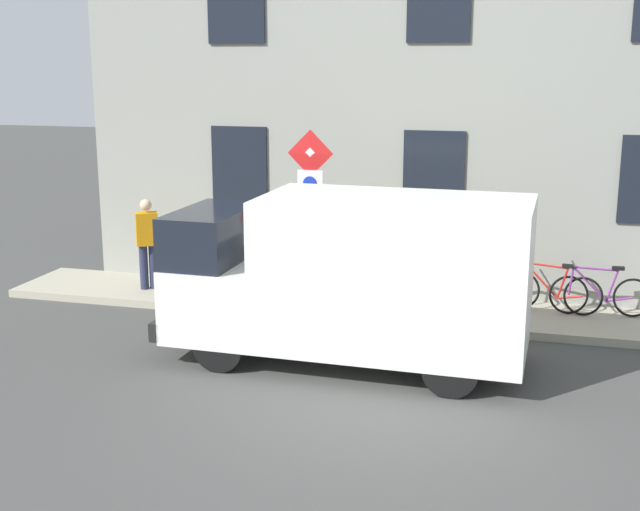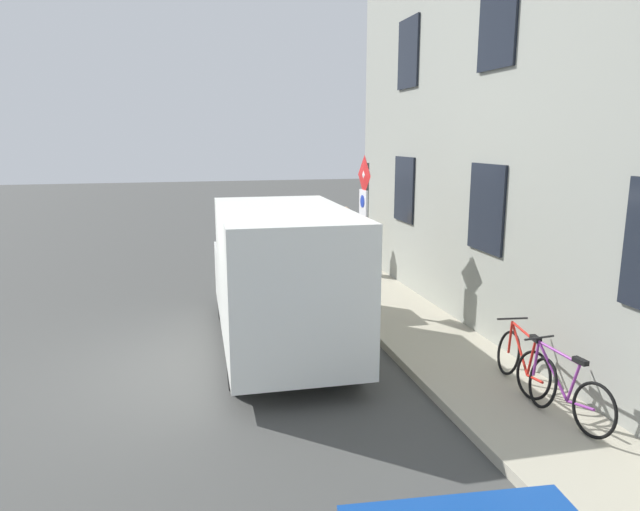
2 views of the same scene
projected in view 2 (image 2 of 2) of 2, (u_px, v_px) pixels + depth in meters
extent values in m
plane|color=#434442|center=(202.00, 368.00, 9.01)|extent=(80.00, 80.00, 0.00)
cube|color=#ABA48E|center=(433.00, 342.00, 9.92)|extent=(1.81, 15.49, 0.14)
cube|color=gray|center=(511.00, 127.00, 9.46)|extent=(0.70, 13.49, 7.54)
cube|color=black|center=(487.00, 208.00, 9.65)|extent=(0.06, 1.10, 1.50)
cube|color=black|center=(404.00, 189.00, 13.18)|extent=(0.06, 1.10, 1.50)
cube|color=black|center=(498.00, 20.00, 9.03)|extent=(0.06, 1.10, 1.50)
cube|color=black|center=(408.00, 53.00, 12.56)|extent=(0.06, 1.10, 1.50)
cylinder|color=#474C47|center=(366.00, 239.00, 11.21)|extent=(0.09, 0.09, 2.97)
pyramid|color=silver|center=(363.00, 176.00, 10.94)|extent=(0.04, 0.50, 0.50)
pyramid|color=red|center=(363.00, 176.00, 10.94)|extent=(0.02, 0.56, 0.56)
cube|color=white|center=(363.00, 204.00, 11.06)|extent=(0.04, 0.44, 0.56)
cylinder|color=#1933B2|center=(362.00, 201.00, 11.04)|extent=(0.01, 0.24, 0.24)
pyramid|color=silver|center=(362.00, 232.00, 11.17)|extent=(0.04, 0.50, 0.50)
pyramid|color=red|center=(362.00, 232.00, 11.17)|extent=(0.02, 0.56, 0.56)
cube|color=white|center=(284.00, 276.00, 9.10)|extent=(2.09, 3.85, 2.18)
cube|color=white|center=(265.00, 272.00, 11.70)|extent=(2.03, 1.45, 1.10)
cube|color=black|center=(263.00, 227.00, 11.71)|extent=(1.94, 1.03, 0.84)
cube|color=black|center=(262.00, 280.00, 12.49)|extent=(2.00, 0.21, 0.28)
cylinder|color=black|center=(224.00, 300.00, 11.39)|extent=(0.24, 0.76, 0.76)
cylinder|color=black|center=(309.00, 295.00, 11.75)|extent=(0.24, 0.76, 0.76)
cylinder|color=black|center=(235.00, 363.00, 8.20)|extent=(0.24, 0.76, 0.76)
cylinder|color=black|center=(352.00, 354.00, 8.57)|extent=(0.24, 0.76, 0.76)
torus|color=black|center=(533.00, 375.00, 7.58)|extent=(0.20, 0.67, 0.66)
torus|color=black|center=(594.00, 410.00, 6.61)|extent=(0.20, 0.67, 0.66)
cylinder|color=#86328F|center=(553.00, 370.00, 7.23)|extent=(0.09, 0.60, 0.60)
cylinder|color=#86328F|center=(559.00, 352.00, 7.10)|extent=(0.10, 0.73, 0.07)
cylinder|color=#86328F|center=(573.00, 383.00, 6.90)|extent=(0.05, 0.19, 0.55)
cylinder|color=#86328F|center=(580.00, 405.00, 6.82)|extent=(0.08, 0.43, 0.12)
cylinder|color=#86328F|center=(536.00, 358.00, 7.51)|extent=(0.04, 0.09, 0.50)
cube|color=black|center=(580.00, 361.00, 6.76)|extent=(0.10, 0.21, 0.06)
cylinder|color=#262626|center=(539.00, 338.00, 7.43)|extent=(0.46, 0.07, 0.03)
torus|color=black|center=(508.00, 353.00, 8.38)|extent=(0.26, 0.68, 0.65)
torus|color=black|center=(543.00, 383.00, 7.35)|extent=(0.26, 0.68, 0.65)
cylinder|color=red|center=(520.00, 348.00, 8.00)|extent=(0.12, 0.60, 0.60)
cylinder|color=red|center=(523.00, 331.00, 7.88)|extent=(0.14, 0.72, 0.07)
cylinder|color=red|center=(531.00, 359.00, 7.65)|extent=(0.06, 0.19, 0.55)
cylinder|color=red|center=(535.00, 379.00, 7.57)|extent=(0.10, 0.43, 0.12)
cylinder|color=red|center=(510.00, 337.00, 8.30)|extent=(0.05, 0.09, 0.50)
cube|color=black|center=(536.00, 339.00, 7.52)|extent=(0.11, 0.21, 0.06)
cylinder|color=#262626|center=(512.00, 319.00, 8.22)|extent=(0.46, 0.09, 0.03)
cylinder|color=#262B47|center=(343.00, 255.00, 14.82)|extent=(0.16, 0.16, 0.85)
cylinder|color=#262B47|center=(348.00, 257.00, 14.69)|extent=(0.16, 0.16, 0.85)
cube|color=orange|center=(345.00, 228.00, 14.61)|extent=(0.43, 0.48, 0.62)
sphere|color=beige|center=(345.00, 211.00, 14.51)|extent=(0.22, 0.22, 0.22)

